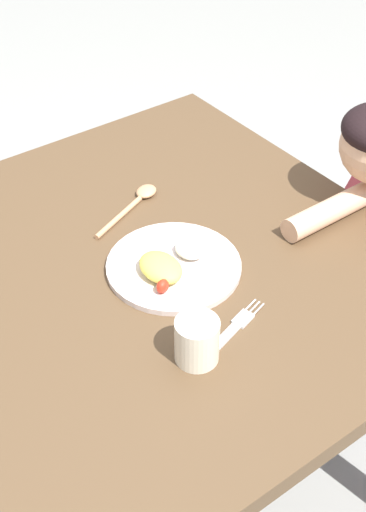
# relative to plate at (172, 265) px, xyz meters

# --- Properties ---
(ground_plane) EXTENTS (8.00, 8.00, 0.00)m
(ground_plane) POSITION_rel_plate_xyz_m (-0.05, -0.02, -0.75)
(ground_plane) COLOR gray
(dining_table) EXTENTS (1.01, 0.97, 0.74)m
(dining_table) POSITION_rel_plate_xyz_m (-0.05, -0.02, -0.11)
(dining_table) COLOR #503A25
(dining_table) RESTS_ON ground_plane
(plate) EXTENTS (0.26, 0.26, 0.05)m
(plate) POSITION_rel_plate_xyz_m (0.00, 0.00, 0.00)
(plate) COLOR beige
(plate) RESTS_ON dining_table
(fork) EXTENTS (0.07, 0.18, 0.01)m
(fork) POSITION_rel_plate_xyz_m (0.19, -0.02, -0.01)
(fork) COLOR silver
(fork) RESTS_ON dining_table
(spoon) EXTENTS (0.10, 0.20, 0.02)m
(spoon) POSITION_rel_plate_xyz_m (-0.22, 0.07, -0.00)
(spoon) COLOR tan
(spoon) RESTS_ON dining_table
(drinking_cup) EXTENTS (0.07, 0.07, 0.08)m
(drinking_cup) POSITION_rel_plate_xyz_m (0.20, -0.10, 0.03)
(drinking_cup) COLOR beige
(drinking_cup) RESTS_ON dining_table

